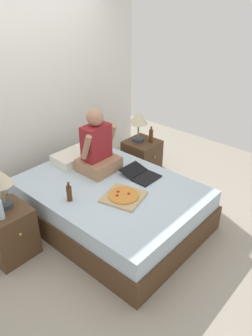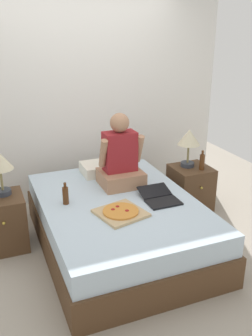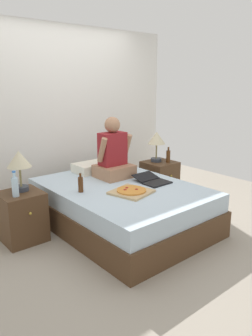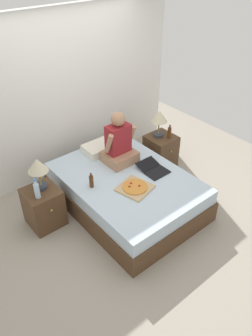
{
  "view_description": "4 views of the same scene",
  "coord_description": "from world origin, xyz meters",
  "px_view_note": "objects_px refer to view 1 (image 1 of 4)",
  "views": [
    {
      "loc": [
        -2.23,
        -2.22,
        2.53
      ],
      "look_at": [
        0.14,
        -0.12,
        0.73
      ],
      "focal_mm": 35.0,
      "sensor_mm": 36.0,
      "label": 1
    },
    {
      "loc": [
        -1.17,
        -3.11,
        2.14
      ],
      "look_at": [
        0.08,
        0.0,
        0.84
      ],
      "focal_mm": 40.0,
      "sensor_mm": 36.0,
      "label": 2
    },
    {
      "loc": [
        -2.36,
        -2.89,
        1.73
      ],
      "look_at": [
        -0.11,
        -0.22,
        0.8
      ],
      "focal_mm": 35.0,
      "sensor_mm": 36.0,
      "label": 3
    },
    {
      "loc": [
        -2.29,
        -2.77,
        3.25
      ],
      "look_at": [
        -0.1,
        -0.11,
        0.76
      ],
      "focal_mm": 35.0,
      "sensor_mm": 36.0,
      "label": 4
    }
  ],
  "objects_px": {
    "pizza_box": "(124,196)",
    "beer_bottle_on_bed": "(69,193)",
    "laptop": "(142,175)",
    "nightstand_right": "(142,159)",
    "person_seated": "(97,149)",
    "bed": "(111,204)",
    "nightstand_left": "(9,232)",
    "beer_bottle": "(151,136)",
    "lamp_on_right_nightstand": "(139,119)"
  },
  "relations": [
    {
      "from": "nightstand_right",
      "to": "person_seated",
      "type": "relative_size",
      "value": 0.72
    },
    {
      "from": "laptop",
      "to": "beer_bottle_on_bed",
      "type": "distance_m",
      "value": 0.92
    },
    {
      "from": "pizza_box",
      "to": "bed",
      "type": "bearing_deg",
      "value": 73.28
    },
    {
      "from": "nightstand_left",
      "to": "beer_bottle_on_bed",
      "type": "xyz_separation_m",
      "value": [
        0.59,
        -0.3,
        0.33
      ]
    },
    {
      "from": "person_seated",
      "to": "beer_bottle_on_bed",
      "type": "bearing_deg",
      "value": -159.68
    },
    {
      "from": "lamp_on_right_nightstand",
      "to": "laptop",
      "type": "bearing_deg",
      "value": -137.3
    },
    {
      "from": "beer_bottle",
      "to": "nightstand_left",
      "type": "bearing_deg",
      "value": 177.44
    },
    {
      "from": "nightstand_right",
      "to": "person_seated",
      "type": "xyz_separation_m",
      "value": [
        -0.92,
        -0.05,
        0.52
      ]
    },
    {
      "from": "nightstand_right",
      "to": "laptop",
      "type": "distance_m",
      "value": 0.93
    },
    {
      "from": "bed",
      "to": "laptop",
      "type": "relative_size",
      "value": 4.99
    },
    {
      "from": "person_seated",
      "to": "beer_bottle_on_bed",
      "type": "xyz_separation_m",
      "value": [
        -0.66,
        -0.24,
        -0.2
      ]
    },
    {
      "from": "lamp_on_right_nightstand",
      "to": "person_seated",
      "type": "height_order",
      "value": "person_seated"
    },
    {
      "from": "laptop",
      "to": "pizza_box",
      "type": "bearing_deg",
      "value": -164.93
    },
    {
      "from": "person_seated",
      "to": "bed",
      "type": "bearing_deg",
      "value": -114.09
    },
    {
      "from": "nightstand_left",
      "to": "person_seated",
      "type": "relative_size",
      "value": 0.72
    },
    {
      "from": "lamp_on_right_nightstand",
      "to": "laptop",
      "type": "relative_size",
      "value": 1.08
    },
    {
      "from": "lamp_on_right_nightstand",
      "to": "person_seated",
      "type": "relative_size",
      "value": 0.58
    },
    {
      "from": "beer_bottle_on_bed",
      "to": "laptop",
      "type": "bearing_deg",
      "value": -17.06
    },
    {
      "from": "lamp_on_right_nightstand",
      "to": "bed",
      "type": "bearing_deg",
      "value": -156.14
    },
    {
      "from": "nightstand_left",
      "to": "laptop",
      "type": "xyz_separation_m",
      "value": [
        1.47,
        -0.57,
        0.26
      ]
    },
    {
      "from": "lamp_on_right_nightstand",
      "to": "beer_bottle",
      "type": "bearing_deg",
      "value": -56.31
    },
    {
      "from": "nightstand_left",
      "to": "nightstand_right",
      "type": "distance_m",
      "value": 2.16
    },
    {
      "from": "bed",
      "to": "beer_bottle",
      "type": "height_order",
      "value": "beer_bottle"
    },
    {
      "from": "nightstand_left",
      "to": "pizza_box",
      "type": "distance_m",
      "value": 1.24
    },
    {
      "from": "nightstand_right",
      "to": "person_seated",
      "type": "bearing_deg",
      "value": -176.75
    },
    {
      "from": "nightstand_right",
      "to": "bed",
      "type": "bearing_deg",
      "value": -159.0
    },
    {
      "from": "pizza_box",
      "to": "person_seated",
      "type": "bearing_deg",
      "value": 69.01
    },
    {
      "from": "bed",
      "to": "beer_bottle_on_bed",
      "type": "bearing_deg",
      "value": 166.45
    },
    {
      "from": "lamp_on_right_nightstand",
      "to": "beer_bottle",
      "type": "xyz_separation_m",
      "value": [
        0.1,
        -0.15,
        -0.23
      ]
    },
    {
      "from": "bed",
      "to": "lamp_on_right_nightstand",
      "type": "bearing_deg",
      "value": 23.86
    },
    {
      "from": "lamp_on_right_nightstand",
      "to": "person_seated",
      "type": "distance_m",
      "value": 0.9
    },
    {
      "from": "beer_bottle",
      "to": "beer_bottle_on_bed",
      "type": "distance_m",
      "value": 1.66
    },
    {
      "from": "nightstand_right",
      "to": "laptop",
      "type": "height_order",
      "value": "laptop"
    },
    {
      "from": "laptop",
      "to": "nightstand_left",
      "type": "bearing_deg",
      "value": 158.9
    },
    {
      "from": "nightstand_right",
      "to": "pizza_box",
      "type": "bearing_deg",
      "value": -149.3
    },
    {
      "from": "nightstand_left",
      "to": "laptop",
      "type": "bearing_deg",
      "value": -21.1
    },
    {
      "from": "pizza_box",
      "to": "beer_bottle_on_bed",
      "type": "relative_size",
      "value": 2.2
    },
    {
      "from": "beer_bottle",
      "to": "pizza_box",
      "type": "distance_m",
      "value": 1.38
    },
    {
      "from": "bed",
      "to": "nightstand_right",
      "type": "relative_size",
      "value": 3.7
    },
    {
      "from": "beer_bottle",
      "to": "pizza_box",
      "type": "xyz_separation_m",
      "value": [
        -1.24,
        -0.59,
        -0.12
      ]
    },
    {
      "from": "nightstand_right",
      "to": "lamp_on_right_nightstand",
      "type": "relative_size",
      "value": 1.24
    },
    {
      "from": "nightstand_left",
      "to": "person_seated",
      "type": "distance_m",
      "value": 1.35
    },
    {
      "from": "beer_bottle",
      "to": "person_seated",
      "type": "relative_size",
      "value": 0.29
    },
    {
      "from": "nightstand_left",
      "to": "beer_bottle",
      "type": "height_order",
      "value": "beer_bottle"
    },
    {
      "from": "nightstand_right",
      "to": "laptop",
      "type": "bearing_deg",
      "value": -140.95
    },
    {
      "from": "nightstand_right",
      "to": "laptop",
      "type": "relative_size",
      "value": 1.35
    },
    {
      "from": "nightstand_left",
      "to": "laptop",
      "type": "distance_m",
      "value": 1.59
    },
    {
      "from": "nightstand_right",
      "to": "beer_bottle_on_bed",
      "type": "relative_size",
      "value": 2.54
    },
    {
      "from": "beer_bottle",
      "to": "beer_bottle_on_bed",
      "type": "xyz_separation_m",
      "value": [
        -1.65,
        -0.2,
        -0.05
      ]
    },
    {
      "from": "pizza_box",
      "to": "beer_bottle_on_bed",
      "type": "height_order",
      "value": "beer_bottle_on_bed"
    }
  ]
}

